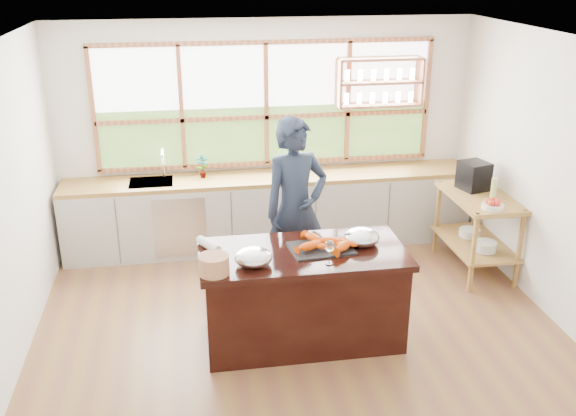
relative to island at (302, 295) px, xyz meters
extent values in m
plane|color=brown|center=(0.00, 0.20, -0.45)|extent=(5.00, 5.00, 0.00)
cube|color=silver|center=(0.00, 2.45, 0.90)|extent=(5.00, 0.02, 2.70)
cube|color=silver|center=(0.00, -2.05, 0.90)|extent=(5.00, 0.02, 2.70)
cube|color=silver|center=(-2.50, 0.20, 0.90)|extent=(0.02, 4.50, 2.70)
cube|color=silver|center=(2.50, 0.20, 0.90)|extent=(0.02, 4.50, 2.70)
cube|color=white|center=(0.00, 0.20, 2.25)|extent=(5.00, 4.50, 0.02)
cube|color=#AF6B48|center=(0.00, 2.42, 1.25)|extent=(4.05, 0.06, 1.50)
cube|color=white|center=(0.00, 2.44, 1.59)|extent=(3.98, 0.01, 0.75)
cube|color=#2C5E1F|center=(0.00, 2.44, 0.87)|extent=(3.98, 0.01, 0.70)
cube|color=#AF6B48|center=(1.35, 2.31, 1.77)|extent=(1.00, 0.28, 0.03)
cube|color=#AF6B48|center=(1.35, 2.31, 1.50)|extent=(1.00, 0.28, 0.03)
cube|color=#AF6B48|center=(1.35, 2.31, 1.22)|extent=(1.00, 0.28, 0.03)
cube|color=#AF6B48|center=(0.85, 2.31, 1.50)|extent=(0.03, 0.28, 0.55)
cube|color=#AF6B48|center=(1.85, 2.31, 1.50)|extent=(0.03, 0.28, 0.55)
cube|color=#BAB8AF|center=(0.00, 2.14, -0.03)|extent=(4.90, 0.62, 0.85)
cube|color=silver|center=(-1.10, 1.82, -0.02)|extent=(0.60, 0.01, 0.72)
cube|color=olive|center=(0.00, 2.14, 0.42)|extent=(4.90, 0.62, 0.05)
cube|color=silver|center=(-1.40, 2.14, 0.37)|extent=(0.50, 0.42, 0.16)
cube|color=olive|center=(2.45, 0.60, 0.00)|extent=(0.04, 0.04, 0.90)
cube|color=olive|center=(2.45, 1.60, 0.00)|extent=(0.04, 0.04, 0.90)
cube|color=olive|center=(1.93, 0.60, 0.00)|extent=(0.04, 0.04, 0.90)
cube|color=olive|center=(1.93, 1.60, 0.00)|extent=(0.04, 0.04, 0.90)
cube|color=olive|center=(2.19, 1.10, -0.13)|extent=(0.62, 1.10, 0.03)
cube|color=olive|center=(2.19, 1.10, 0.42)|extent=(0.62, 1.10, 0.05)
cylinder|color=silver|center=(2.19, 0.85, -0.07)|extent=(0.24, 0.24, 0.11)
cylinder|color=silver|center=(2.19, 1.25, -0.07)|extent=(0.24, 0.24, 0.09)
cube|color=black|center=(0.00, 0.00, -0.03)|extent=(1.77, 0.82, 0.84)
cube|color=black|center=(0.00, 0.00, 0.42)|extent=(1.85, 0.90, 0.06)
imported|color=#192234|center=(0.09, 0.88, 0.50)|extent=(0.80, 0.64, 1.91)
imported|color=slate|center=(-0.80, 2.20, 0.58)|extent=(0.15, 0.10, 0.28)
cube|color=#5CAD41|center=(0.23, 2.14, 0.45)|extent=(0.45, 0.37, 0.01)
cube|color=black|center=(2.19, 1.31, 0.60)|extent=(0.34, 0.36, 0.32)
cylinder|color=#A4B661|center=(2.24, 0.91, 0.57)|extent=(0.07, 0.07, 0.26)
cylinder|color=silver|center=(2.14, 0.70, 0.47)|extent=(0.23, 0.23, 0.05)
sphere|color=red|center=(2.19, 0.70, 0.52)|extent=(0.07, 0.07, 0.07)
sphere|color=red|center=(2.16, 0.75, 0.52)|extent=(0.07, 0.07, 0.07)
sphere|color=red|center=(2.10, 0.73, 0.52)|extent=(0.07, 0.07, 0.07)
sphere|color=red|center=(2.10, 0.67, 0.52)|extent=(0.07, 0.07, 0.07)
sphere|color=red|center=(2.16, 0.65, 0.52)|extent=(0.07, 0.07, 0.07)
cube|color=black|center=(0.17, 0.02, 0.45)|extent=(0.59, 0.46, 0.02)
ellipsoid|color=#D94206|center=(0.05, -0.03, 0.50)|extent=(0.23, 0.15, 0.08)
ellipsoid|color=#D94206|center=(0.25, 0.04, 0.50)|extent=(0.23, 0.14, 0.08)
ellipsoid|color=#D94206|center=(0.35, -0.08, 0.50)|extent=(0.21, 0.21, 0.08)
ellipsoid|color=#D94206|center=(0.12, 0.14, 0.50)|extent=(0.18, 0.23, 0.08)
ellipsoid|color=silver|center=(-0.46, -0.19, 0.51)|extent=(0.32, 0.32, 0.16)
ellipsoid|color=silver|center=(0.56, 0.07, 0.51)|extent=(0.32, 0.32, 0.16)
cylinder|color=white|center=(0.17, -0.28, 0.45)|extent=(0.06, 0.06, 0.01)
cylinder|color=white|center=(0.17, -0.28, 0.52)|extent=(0.01, 0.01, 0.13)
ellipsoid|color=white|center=(0.17, -0.28, 0.62)|extent=(0.08, 0.08, 0.10)
cylinder|color=#B77C54|center=(-0.80, -0.30, 0.53)|extent=(0.26, 0.26, 0.16)
cylinder|color=silver|center=(-0.83, 0.19, 0.49)|extent=(0.22, 0.30, 0.08)
camera|label=1|loc=(-0.97, -5.07, 2.90)|focal=40.00mm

